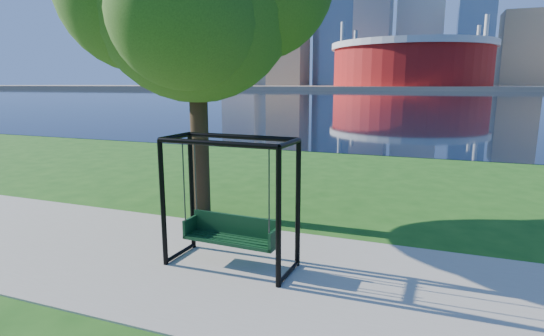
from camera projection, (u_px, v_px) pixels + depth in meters
The scene contains 7 objects.
ground at pixel (264, 261), 7.37m from camera, with size 900.00×900.00×0.00m, color #1E5114.
path at pixel (253, 272), 6.90m from camera, with size 120.00×4.00×0.03m, color #9E937F.
river at pixel (422, 97), 101.00m from camera, with size 900.00×180.00×0.02m, color black.
far_bank at pixel (430, 87), 288.07m from camera, with size 900.00×228.00×2.00m, color #937F60.
stadium at pixel (411, 63), 223.79m from camera, with size 83.00×83.00×32.00m.
skyline at pixel (428, 36), 295.07m from camera, with size 392.00×66.00×96.50m.
swing at pixel (231, 205), 6.97m from camera, with size 2.18×1.02×2.19m.
Camera 1 is at (2.57, -6.42, 3.02)m, focal length 28.00 mm.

